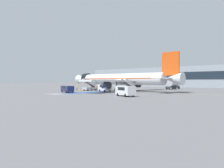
% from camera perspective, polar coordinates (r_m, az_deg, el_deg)
% --- Properties ---
extents(ground_plane, '(600.00, 600.00, 0.00)m').
position_cam_1_polar(ground_plane, '(69.05, 3.29, -1.81)').
color(ground_plane, slate).
extents(apron_leadline_yellow, '(76.26, 2.31, 0.01)m').
position_cam_1_polar(apron_leadline_yellow, '(69.60, 1.73, -1.79)').
color(apron_leadline_yellow, gold).
rests_on(apron_leadline_yellow, ground_plane).
extents(apron_stand_patch_blue, '(4.07, 12.55, 0.01)m').
position_cam_1_polar(apron_stand_patch_blue, '(59.28, -6.99, -2.24)').
color(apron_stand_patch_blue, '#2856A8').
rests_on(apron_stand_patch_blue, ground_plane).
extents(apron_walkway_bar_0, '(0.44, 3.60, 0.01)m').
position_cam_1_polar(apron_walkway_bar_0, '(55.69, -15.51, -2.47)').
color(apron_walkway_bar_0, silver).
rests_on(apron_walkway_bar_0, ground_plane).
extents(apron_walkway_bar_1, '(0.44, 3.60, 0.01)m').
position_cam_1_polar(apron_walkway_bar_1, '(54.70, -14.82, -2.52)').
color(apron_walkway_bar_1, silver).
rests_on(apron_walkway_bar_1, ground_plane).
extents(apron_walkway_bar_2, '(0.44, 3.60, 0.01)m').
position_cam_1_polar(apron_walkway_bar_2, '(53.71, -14.09, -2.58)').
color(apron_walkway_bar_2, silver).
rests_on(apron_walkway_bar_2, ground_plane).
extents(apron_walkway_bar_3, '(0.44, 3.60, 0.01)m').
position_cam_1_polar(apron_walkway_bar_3, '(52.73, -13.35, -2.64)').
color(apron_walkway_bar_3, silver).
rests_on(apron_walkway_bar_3, ground_plane).
extents(airliner, '(41.50, 36.46, 10.80)m').
position_cam_1_polar(airliner, '(69.05, 2.20, 1.26)').
color(airliner, silver).
rests_on(airliner, ground_plane).
extents(boarding_stairs_forward, '(2.33, 5.28, 4.08)m').
position_cam_1_polar(boarding_stairs_forward, '(72.73, -5.80, -0.89)').
color(boarding_stairs_forward, '#ADB2BA').
rests_on(boarding_stairs_forward, ground_plane).
extents(boarding_stairs_aft, '(2.33, 5.28, 3.92)m').
position_cam_1_polar(boarding_stairs_aft, '(61.62, 4.24, -1.22)').
color(boarding_stairs_aft, '#ADB2BA').
rests_on(boarding_stairs_aft, ground_plane).
extents(fuel_tanker, '(3.23, 9.25, 3.33)m').
position_cam_1_polar(fuel_tanker, '(86.96, 15.63, -0.20)').
color(fuel_tanker, '#38383D').
rests_on(fuel_tanker, ground_plane).
extents(service_van_0, '(4.72, 2.97, 2.17)m').
position_cam_1_polar(service_van_0, '(64.25, -1.92, -0.85)').
color(service_van_0, silver).
rests_on(service_van_0, ground_plane).
extents(service_van_1, '(5.88, 3.50, 1.79)m').
position_cam_1_polar(service_van_1, '(61.19, -11.61, -1.14)').
color(service_van_1, '#1E234C').
rests_on(service_van_1, ground_plane).
extents(service_van_2, '(5.71, 3.92, 2.06)m').
position_cam_1_polar(service_van_2, '(44.78, 3.49, -1.65)').
color(service_van_2, silver).
rests_on(service_van_2, ground_plane).
extents(ground_crew_0, '(0.45, 0.48, 1.76)m').
position_cam_1_polar(ground_crew_0, '(57.34, 6.12, -1.34)').
color(ground_crew_0, '#2D2D33').
rests_on(ground_crew_0, ground_plane).
extents(ground_crew_1, '(0.45, 0.27, 1.78)m').
position_cam_1_polar(ground_crew_1, '(67.54, -4.20, -1.00)').
color(ground_crew_1, '#191E38').
rests_on(ground_crew_1, ground_plane).
extents(ground_crew_2, '(0.46, 0.47, 1.79)m').
position_cam_1_polar(ground_crew_2, '(74.28, -9.13, -0.84)').
color(ground_crew_2, black).
rests_on(ground_crew_2, ground_plane).
extents(traffic_cone_0, '(0.62, 0.62, 0.68)m').
position_cam_1_polar(traffic_cone_0, '(69.61, -8.36, -1.51)').
color(traffic_cone_0, orange).
rests_on(traffic_cone_0, ground_plane).
extents(traffic_cone_1, '(0.48, 0.48, 0.54)m').
position_cam_1_polar(traffic_cone_1, '(57.55, 1.56, -2.07)').
color(traffic_cone_1, orange).
rests_on(traffic_cone_1, ground_plane).
extents(terminal_building, '(121.78, 12.10, 10.38)m').
position_cam_1_polar(terminal_building, '(118.26, 19.04, 1.75)').
color(terminal_building, '#89939E').
rests_on(terminal_building, ground_plane).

